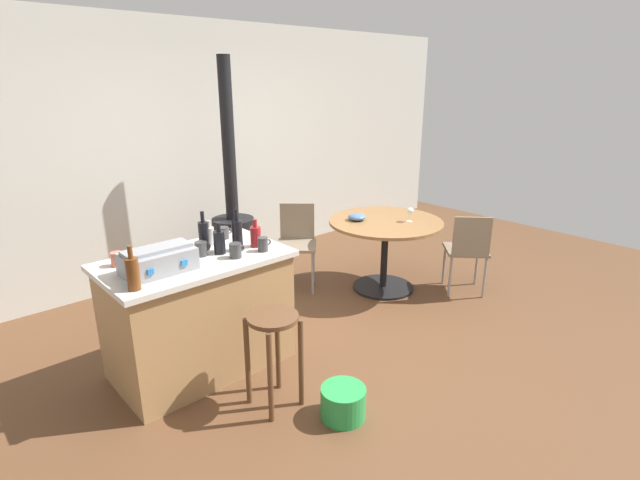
{
  "coord_description": "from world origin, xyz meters",
  "views": [
    {
      "loc": [
        -2.61,
        -2.43,
        2.1
      ],
      "look_at": [
        0.05,
        0.52,
        0.77
      ],
      "focal_mm": 27.2,
      "sensor_mm": 36.0,
      "label": 1
    }
  ],
  "objects_px": {
    "bottle_4": "(204,235)",
    "bottle_5": "(255,236)",
    "cup_0": "(224,233)",
    "bottle_0": "(133,273)",
    "bottle_2": "(219,242)",
    "wine_glass": "(410,211)",
    "wooden_stool": "(273,340)",
    "toolbox": "(158,260)",
    "cup_2": "(263,244)",
    "cup_3": "(117,259)",
    "bottle_1": "(237,235)",
    "serving_bowl": "(357,217)",
    "kitchen_island": "(199,313)",
    "plastic_bucket": "(343,403)",
    "folding_chair_near": "(297,239)",
    "cup_1": "(201,249)",
    "folding_chair_far": "(468,248)",
    "wood_stove": "(234,232)",
    "bottle_3": "(209,235)",
    "cup_4": "(236,250)",
    "dining_table": "(385,236)"
  },
  "relations": [
    {
      "from": "plastic_bucket",
      "to": "cup_0",
      "type": "bearing_deg",
      "value": 89.72
    },
    {
      "from": "bottle_2",
      "to": "wine_glass",
      "type": "height_order",
      "value": "bottle_2"
    },
    {
      "from": "cup_4",
      "to": "cup_3",
      "type": "bearing_deg",
      "value": 149.48
    },
    {
      "from": "bottle_2",
      "to": "plastic_bucket",
      "type": "bearing_deg",
      "value": -79.69
    },
    {
      "from": "bottle_0",
      "to": "bottle_1",
      "type": "height_order",
      "value": "bottle_1"
    },
    {
      "from": "cup_2",
      "to": "wood_stove",
      "type": "bearing_deg",
      "value": 66.08
    },
    {
      "from": "folding_chair_far",
      "to": "wood_stove",
      "type": "distance_m",
      "value": 2.42
    },
    {
      "from": "folding_chair_near",
      "to": "wood_stove",
      "type": "bearing_deg",
      "value": 128.97
    },
    {
      "from": "bottle_4",
      "to": "bottle_5",
      "type": "height_order",
      "value": "bottle_4"
    },
    {
      "from": "cup_2",
      "to": "cup_3",
      "type": "xyz_separation_m",
      "value": [
        -0.91,
        0.42,
        -0.0
      ]
    },
    {
      "from": "kitchen_island",
      "to": "plastic_bucket",
      "type": "bearing_deg",
      "value": -71.45
    },
    {
      "from": "cup_1",
      "to": "bottle_4",
      "type": "bearing_deg",
      "value": 50.9
    },
    {
      "from": "cup_0",
      "to": "serving_bowl",
      "type": "xyz_separation_m",
      "value": [
        1.54,
        0.0,
        -0.16
      ]
    },
    {
      "from": "bottle_2",
      "to": "plastic_bucket",
      "type": "height_order",
      "value": "bottle_2"
    },
    {
      "from": "cup_0",
      "to": "bottle_0",
      "type": "bearing_deg",
      "value": -151.82
    },
    {
      "from": "bottle_3",
      "to": "cup_4",
      "type": "distance_m",
      "value": 0.38
    },
    {
      "from": "toolbox",
      "to": "bottle_5",
      "type": "relative_size",
      "value": 2.14
    },
    {
      "from": "bottle_1",
      "to": "cup_0",
      "type": "height_order",
      "value": "bottle_1"
    },
    {
      "from": "bottle_1",
      "to": "dining_table",
      "type": "bearing_deg",
      "value": 3.7
    },
    {
      "from": "cup_2",
      "to": "serving_bowl",
      "type": "distance_m",
      "value": 1.56
    },
    {
      "from": "wooden_stool",
      "to": "toolbox",
      "type": "relative_size",
      "value": 1.46
    },
    {
      "from": "cup_0",
      "to": "serving_bowl",
      "type": "height_order",
      "value": "cup_0"
    },
    {
      "from": "cup_0",
      "to": "toolbox",
      "type": "bearing_deg",
      "value": -155.05
    },
    {
      "from": "cup_4",
      "to": "plastic_bucket",
      "type": "height_order",
      "value": "cup_4"
    },
    {
      "from": "bottle_5",
      "to": "serving_bowl",
      "type": "relative_size",
      "value": 1.18
    },
    {
      "from": "kitchen_island",
      "to": "wooden_stool",
      "type": "relative_size",
      "value": 1.96
    },
    {
      "from": "dining_table",
      "to": "wine_glass",
      "type": "bearing_deg",
      "value": -51.66
    },
    {
      "from": "bottle_5",
      "to": "wooden_stool",
      "type": "bearing_deg",
      "value": -117.21
    },
    {
      "from": "wooden_stool",
      "to": "dining_table",
      "type": "relative_size",
      "value": 0.58
    },
    {
      "from": "wooden_stool",
      "to": "cup_2",
      "type": "relative_size",
      "value": 5.97
    },
    {
      "from": "bottle_3",
      "to": "cup_2",
      "type": "distance_m",
      "value": 0.45
    },
    {
      "from": "bottle_5",
      "to": "kitchen_island",
      "type": "bearing_deg",
      "value": 168.9
    },
    {
      "from": "folding_chair_far",
      "to": "plastic_bucket",
      "type": "bearing_deg",
      "value": -166.68
    },
    {
      "from": "kitchen_island",
      "to": "wood_stove",
      "type": "height_order",
      "value": "wood_stove"
    },
    {
      "from": "plastic_bucket",
      "to": "bottle_2",
      "type": "bearing_deg",
      "value": 100.31
    },
    {
      "from": "dining_table",
      "to": "cup_2",
      "type": "distance_m",
      "value": 1.75
    },
    {
      "from": "folding_chair_near",
      "to": "bottle_5",
      "type": "bearing_deg",
      "value": -142.8
    },
    {
      "from": "wooden_stool",
      "to": "plastic_bucket",
      "type": "relative_size",
      "value": 2.25
    },
    {
      "from": "dining_table",
      "to": "bottle_4",
      "type": "distance_m",
      "value": 2.04
    },
    {
      "from": "cup_4",
      "to": "plastic_bucket",
      "type": "relative_size",
      "value": 0.41
    },
    {
      "from": "bottle_2",
      "to": "bottle_5",
      "type": "xyz_separation_m",
      "value": [
        0.28,
        -0.05,
        -0.01
      ]
    },
    {
      "from": "wooden_stool",
      "to": "serving_bowl",
      "type": "xyz_separation_m",
      "value": [
        1.79,
        0.97,
        0.29
      ]
    },
    {
      "from": "bottle_0",
      "to": "cup_3",
      "type": "bearing_deg",
      "value": 81.11
    },
    {
      "from": "wood_stove",
      "to": "bottle_5",
      "type": "distance_m",
      "value": 1.53
    },
    {
      "from": "folding_chair_far",
      "to": "plastic_bucket",
      "type": "distance_m",
      "value": 2.37
    },
    {
      "from": "folding_chair_near",
      "to": "cup_4",
      "type": "height_order",
      "value": "cup_4"
    },
    {
      "from": "bottle_2",
      "to": "bottle_5",
      "type": "bearing_deg",
      "value": -9.29
    },
    {
      "from": "folding_chair_near",
      "to": "cup_4",
      "type": "bearing_deg",
      "value": -145.16
    },
    {
      "from": "toolbox",
      "to": "serving_bowl",
      "type": "distance_m",
      "value": 2.26
    },
    {
      "from": "folding_chair_near",
      "to": "wine_glass",
      "type": "relative_size",
      "value": 6.06
    }
  ]
}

